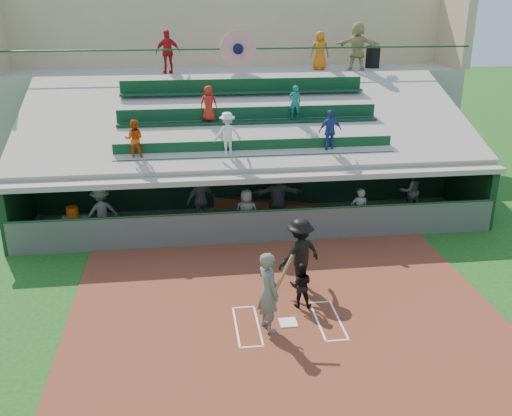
{
  "coord_description": "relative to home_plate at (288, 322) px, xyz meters",
  "views": [
    {
      "loc": [
        -2.37,
        -12.08,
        7.72
      ],
      "look_at": [
        -0.35,
        3.5,
        1.8
      ],
      "focal_mm": 40.0,
      "sensor_mm": 36.0,
      "label": 1
    }
  ],
  "objects": [
    {
      "name": "dugout_bench",
      "position": [
        -0.23,
        8.12,
        0.21
      ],
      "size": [
        12.83,
        5.77,
        0.41
      ],
      "primitive_type": "cube",
      "rotation": [
        0.0,
        0.0,
        -0.4
      ],
      "color": "brown",
      "rests_on": "dugout_floor"
    },
    {
      "name": "dugout_floor",
      "position": [
        0.0,
        6.75,
        -0.02
      ],
      "size": [
        16.0,
        3.5,
        0.04
      ],
      "primitive_type": "cube",
      "color": "gray",
      "rests_on": "ground"
    },
    {
      "name": "dugout_player_c",
      "position": [
        -0.41,
        5.54,
        0.83
      ],
      "size": [
        0.91,
        0.71,
        1.65
      ],
      "primitive_type": "imported",
      "rotation": [
        0.0,
        0.0,
        2.88
      ],
      "color": "#5C5E58",
      "rests_on": "dugout_floor"
    },
    {
      "name": "dugout_player_b",
      "position": [
        -1.88,
        6.74,
        0.93
      ],
      "size": [
        1.17,
        0.9,
        1.84
      ],
      "primitive_type": "imported",
      "rotation": [
        0.0,
        0.0,
        3.62
      ],
      "color": "#60635D",
      "rests_on": "dugout_floor"
    },
    {
      "name": "white_table",
      "position": [
        -6.13,
        6.06,
        0.36
      ],
      "size": [
        0.88,
        0.7,
        0.71
      ],
      "primitive_type": "cube",
      "rotation": [
        0.0,
        0.0,
        -0.11
      ],
      "color": "silver",
      "rests_on": "dugout_floor"
    },
    {
      "name": "water_cooler",
      "position": [
        -6.14,
        6.11,
        0.91
      ],
      "size": [
        0.39,
        0.39,
        0.39
      ],
      "primitive_type": "cylinder",
      "color": "#E14E0D",
      "rests_on": "white_table"
    },
    {
      "name": "catcher",
      "position": [
        0.47,
        0.79,
        0.6
      ],
      "size": [
        0.69,
        0.59,
        1.23
      ],
      "primitive_type": "imported",
      "rotation": [
        0.0,
        0.0,
        2.92
      ],
      "color": "black",
      "rests_on": "dirt_slab"
    },
    {
      "name": "trash_bin",
      "position": [
        6.18,
        13.24,
        5.04
      ],
      "size": [
        0.63,
        0.63,
        0.94
      ],
      "primitive_type": "cylinder",
      "color": "black",
      "rests_on": "concourse_slab"
    },
    {
      "name": "dugout_player_a",
      "position": [
        -5.21,
        6.11,
        0.88
      ],
      "size": [
        1.3,
        1.03,
        1.76
      ],
      "primitive_type": "imported",
      "rotation": [
        0.0,
        0.0,
        3.53
      ],
      "color": "#5E615B",
      "rests_on": "dugout_floor"
    },
    {
      "name": "concourse_slab",
      "position": [
        0.0,
        13.5,
        2.26
      ],
      "size": [
        20.0,
        3.0,
        4.6
      ],
      "primitive_type": "cube",
      "color": "gray",
      "rests_on": "ground"
    },
    {
      "name": "ground",
      "position": [
        0.0,
        0.0,
        -0.04
      ],
      "size": [
        100.0,
        100.0,
        0.0
      ],
      "primitive_type": "plane",
      "color": "#184B15",
      "rests_on": "ground"
    },
    {
      "name": "dugout_player_d",
      "position": [
        0.84,
        6.73,
        0.99
      ],
      "size": [
        1.84,
        0.6,
        1.97
      ],
      "primitive_type": "imported",
      "rotation": [
        0.0,
        0.0,
        3.13
      ],
      "color": "#51534E",
      "rests_on": "dugout_floor"
    },
    {
      "name": "concourse_staff_b",
      "position": [
        3.64,
        12.82,
        5.38
      ],
      "size": [
        0.86,
        0.62,
        1.64
      ],
      "primitive_type": "imported",
      "rotation": [
        0.0,
        0.0,
        3.01
      ],
      "color": "#D6640C",
      "rests_on": "concourse_slab"
    },
    {
      "name": "batter_at_plate",
      "position": [
        -0.53,
        -0.18,
        1.01
      ],
      "size": [
        0.99,
        0.87,
        2.04
      ],
      "color": "#535550",
      "rests_on": "dirt_slab"
    },
    {
      "name": "concourse_staff_c",
      "position": [
        5.2,
        12.45,
        5.58
      ],
      "size": [
        1.97,
        1.14,
        2.03
      ],
      "primitive_type": "imported",
      "rotation": [
        0.0,
        0.0,
        2.83
      ],
      "color": "tan",
      "rests_on": "concourse_slab"
    },
    {
      "name": "dugout_player_e",
      "position": [
        3.42,
        5.35,
        0.79
      ],
      "size": [
        0.62,
        0.45,
        1.58
      ],
      "primitive_type": "imported",
      "rotation": [
        0.0,
        0.0,
        3.0
      ],
      "color": "#5C5E59",
      "rests_on": "dugout_floor"
    },
    {
      "name": "dirt_slab",
      "position": [
        0.0,
        0.5,
        -0.03
      ],
      "size": [
        11.0,
        9.0,
        0.02
      ],
      "primitive_type": "cube",
      "color": "#602B1B",
      "rests_on": "ground"
    },
    {
      "name": "dugout_player_f",
      "position": [
        5.8,
        6.84,
        0.91
      ],
      "size": [
        1.01,
        0.86,
        1.8
      ],
      "primitive_type": "imported",
      "rotation": [
        0.0,
        0.0,
        3.37
      ],
      "color": "#565954",
      "rests_on": "dugout_floor"
    },
    {
      "name": "home_umpire",
      "position": [
        0.65,
        1.87,
        0.99
      ],
      "size": [
        1.49,
        1.21,
        2.01
      ],
      "primitive_type": "imported",
      "rotation": [
        0.0,
        0.0,
        3.56
      ],
      "color": "black",
      "rests_on": "dirt_slab"
    },
    {
      "name": "grandstand",
      "position": [
        -0.01,
        10.51,
        2.23
      ],
      "size": [
        20.4,
        10.4,
        7.8
      ],
      "color": "#535953",
      "rests_on": "ground"
    },
    {
      "name": "concourse_staff_a",
      "position": [
        -2.87,
        12.41,
        5.44
      ],
      "size": [
        1.11,
        0.7,
        1.75
      ],
      "primitive_type": "imported",
      "rotation": [
        0.0,
        0.0,
        3.43
      ],
      "color": "red",
      "rests_on": "concourse_slab"
    },
    {
      "name": "home_plate",
      "position": [
        0.0,
        0.0,
        0.0
      ],
      "size": [
        0.43,
        0.43,
        0.03
      ],
      "primitive_type": "cube",
      "color": "white",
      "rests_on": "dirt_slab"
    },
    {
      "name": "batters_box_chalk",
      "position": [
        0.0,
        0.0,
        -0.01
      ],
      "size": [
        2.65,
        1.85,
        0.01
      ],
      "color": "silver",
      "rests_on": "dirt_slab"
    }
  ]
}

